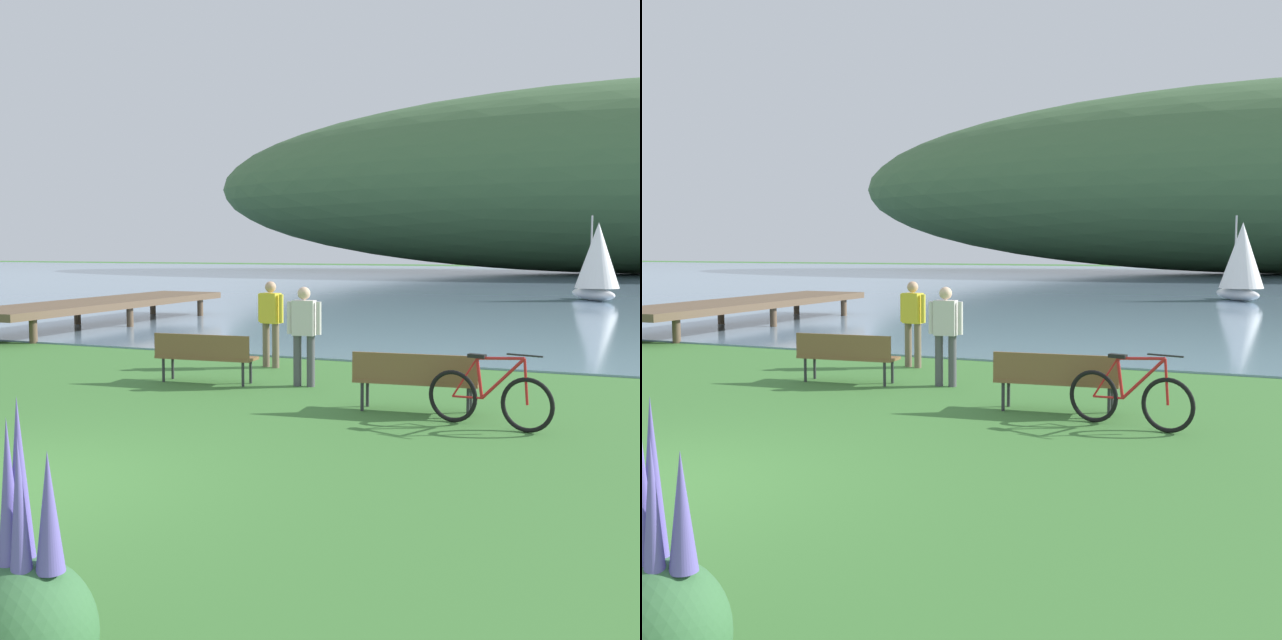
% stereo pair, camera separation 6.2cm
% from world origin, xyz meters
% --- Properties ---
extents(bay_water, '(180.00, 80.00, 0.04)m').
position_xyz_m(bay_water, '(0.00, 49.47, 0.02)').
color(bay_water, '#7A99B2').
rests_on(bay_water, ground).
extents(park_bench_near_camera, '(1.83, 0.61, 0.88)m').
position_xyz_m(park_bench_near_camera, '(-1.11, 6.04, 0.52)').
color(park_bench_near_camera, brown).
rests_on(park_bench_near_camera, ground).
extents(park_bench_further_along, '(1.84, 0.65, 0.88)m').
position_xyz_m(park_bench_further_along, '(2.97, 5.04, 0.52)').
color(park_bench_further_along, brown).
rests_on(park_bench_further_along, ground).
extents(bicycle_leaning_near_bench, '(1.74, 0.45, 1.01)m').
position_xyz_m(bicycle_leaning_near_bench, '(4.12, 4.53, 0.40)').
color(bicycle_leaning_near_bench, black).
rests_on(bicycle_leaning_near_bench, ground).
extents(person_at_shoreline, '(0.60, 0.29, 1.71)m').
position_xyz_m(person_at_shoreline, '(-0.85, 8.16, 0.98)').
color(person_at_shoreline, '#72604C').
rests_on(person_at_shoreline, ground).
extents(person_on_the_grass, '(0.61, 0.26, 1.71)m').
position_xyz_m(person_on_the_grass, '(0.62, 6.44, 0.98)').
color(person_on_the_grass, '#4C4C51').
rests_on(person_on_the_grass, ground).
extents(echium_bush_beside_closest, '(0.76, 0.76, 1.65)m').
position_xyz_m(echium_bush_beside_closest, '(3.09, -2.87, 0.51)').
color(echium_bush_beside_closest, '#386B3D').
rests_on(echium_bush_beside_closest, ground).
extents(sailboat_mid_bay, '(2.74, 3.12, 3.73)m').
position_xyz_m(sailboat_mid_bay, '(4.08, 30.62, 1.79)').
color(sailboat_mid_bay, white).
rests_on(sailboat_mid_bay, bay_water).
extents(pier_dock, '(2.40, 10.00, 0.80)m').
position_xyz_m(pier_dock, '(-9.00, 13.47, 0.69)').
color(pier_dock, brown).
rests_on(pier_dock, ground).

